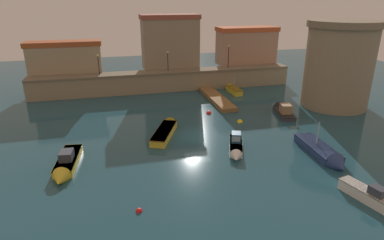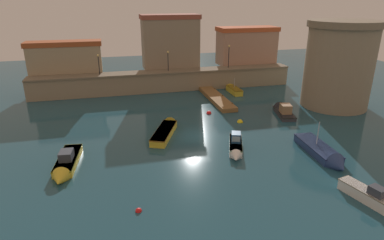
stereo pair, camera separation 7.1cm
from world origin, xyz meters
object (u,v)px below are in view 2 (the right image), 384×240
(fortress_tower, at_px, (339,64))
(quay_lamp_1, at_px, (168,58))
(moored_boat_1, at_px, (324,154))
(mooring_buoy_1, at_px, (139,211))
(quay_lamp_0, at_px, (98,61))
(quay_lamp_2, at_px, (229,53))
(mooring_buoy_2, at_px, (240,122))
(moored_boat_3, at_px, (233,89))
(mooring_buoy_0, at_px, (209,113))
(moored_boat_0, at_px, (282,110))
(moored_boat_2, at_px, (378,201))
(moored_boat_6, at_px, (166,129))
(moored_boat_4, at_px, (66,165))
(moored_boat_5, at_px, (236,147))

(fortress_tower, height_order, quay_lamp_1, fortress_tower)
(moored_boat_1, relative_size, mooring_buoy_1, 16.10)
(quay_lamp_0, relative_size, moored_boat_1, 0.41)
(quay_lamp_2, bearing_deg, quay_lamp_1, -180.00)
(quay_lamp_0, xyz_separation_m, mooring_buoy_2, (15.66, -15.89, -5.05))
(quay_lamp_2, relative_size, mooring_buoy_1, 7.90)
(mooring_buoy_2, bearing_deg, moored_boat_3, 72.89)
(quay_lamp_0, relative_size, mooring_buoy_0, 4.61)
(moored_boat_0, height_order, moored_boat_3, moored_boat_3)
(quay_lamp_1, distance_m, mooring_buoy_1, 31.43)
(moored_boat_0, distance_m, mooring_buoy_1, 25.20)
(moored_boat_0, distance_m, moored_boat_2, 19.81)
(fortress_tower, height_order, mooring_buoy_2, fortress_tower)
(moored_boat_6, bearing_deg, moored_boat_3, -19.86)
(quay_lamp_0, distance_m, mooring_buoy_2, 22.88)
(fortress_tower, xyz_separation_m, mooring_buoy_0, (-17.04, 1.06, -5.57))
(moored_boat_1, xyz_separation_m, moored_boat_6, (-12.86, 9.32, 0.01))
(quay_lamp_0, bearing_deg, moored_boat_0, -32.66)
(quay_lamp_1, distance_m, mooring_buoy_2, 17.57)
(moored_boat_3, height_order, mooring_buoy_1, moored_boat_3)
(moored_boat_3, bearing_deg, moored_boat_2, 178.44)
(quay_lamp_0, distance_m, moored_boat_4, 23.36)
(moored_boat_3, relative_size, moored_boat_6, 0.70)
(moored_boat_5, height_order, mooring_buoy_0, moored_boat_5)
(quay_lamp_0, height_order, moored_boat_3, quay_lamp_0)
(moored_boat_4, bearing_deg, mooring_buoy_0, 129.92)
(quay_lamp_2, height_order, mooring_buoy_2, quay_lamp_2)
(quay_lamp_2, height_order, mooring_buoy_0, quay_lamp_2)
(moored_boat_1, distance_m, moored_boat_5, 7.98)
(quay_lamp_2, bearing_deg, moored_boat_6, -127.90)
(quay_lamp_1, bearing_deg, moored_boat_2, -75.75)
(quay_lamp_0, distance_m, moored_boat_0, 26.57)
(moored_boat_1, bearing_deg, moored_boat_2, -3.04)
(mooring_buoy_2, bearing_deg, moored_boat_5, -115.09)
(moored_boat_1, height_order, moored_boat_2, moored_boat_1)
(mooring_buoy_0, bearing_deg, mooring_buoy_2, -55.83)
(moored_boat_0, height_order, moored_boat_4, moored_boat_0)
(quay_lamp_0, distance_m, quay_lamp_2, 19.92)
(moored_boat_5, relative_size, moored_boat_6, 0.74)
(quay_lamp_2, xyz_separation_m, moored_boat_3, (-0.45, -3.53, -4.96))
(moored_boat_2, relative_size, moored_boat_3, 1.17)
(moored_boat_0, distance_m, moored_boat_3, 10.90)
(moored_boat_1, distance_m, moored_boat_3, 22.66)
(fortress_tower, height_order, mooring_buoy_0, fortress_tower)
(moored_boat_0, bearing_deg, quay_lamp_0, 70.53)
(moored_boat_1, distance_m, moored_boat_4, 22.79)
(quay_lamp_1, relative_size, moored_boat_6, 0.42)
(quay_lamp_0, distance_m, mooring_buoy_0, 18.45)
(quay_lamp_2, distance_m, moored_boat_6, 21.95)
(quay_lamp_1, distance_m, moored_boat_4, 26.60)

